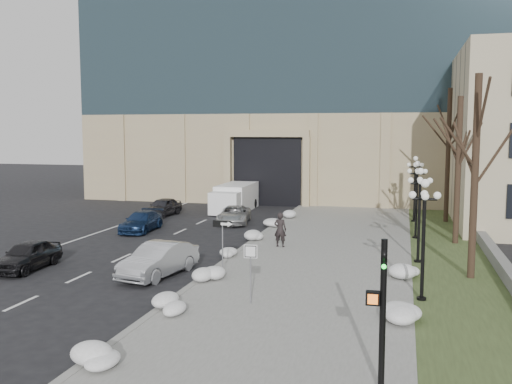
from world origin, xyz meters
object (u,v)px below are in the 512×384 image
lamppost_d (415,180)px  one_way_sign (226,230)px  car_b (159,260)px  traffic_signal (381,319)px  keep_sign (251,261)px  car_d (234,215)px  lamppost_b (420,202)px  car_e (163,207)px  lamppost_a (424,223)px  car_c (141,221)px  lamppost_c (417,189)px  pedestrian (280,230)px  box_truck (235,198)px  car_a (27,255)px

lamppost_d → one_way_sign: bearing=-115.7°
car_b → lamppost_d: 21.77m
traffic_signal → keep_sign: bearing=127.7°
car_d → lamppost_b: 15.75m
car_e → lamppost_a: 26.13m
car_b → car_c: 11.98m
car_e → lamppost_c: bearing=-10.0°
car_e → lamppost_b: bearing=-26.6°
keep_sign → lamppost_d: lamppost_d is taller
pedestrian → keep_sign: (1.13, -10.51, 0.65)m
pedestrian → lamppost_d: bearing=-119.8°
car_d → box_truck: (-1.75, 5.99, 0.43)m
lamppost_c → keep_sign: bearing=-112.3°
car_c → lamppost_a: 20.95m
car_d → lamppost_a: size_ratio=0.94×
box_truck → lamppost_d: 14.44m
car_c → keep_sign: bearing=-54.9°
box_truck → lamppost_c: lamppost_c is taller
pedestrian → car_c: bearing=-14.0°
pedestrian → car_d: bearing=-53.3°
car_a → traffic_signal: 19.02m
car_c → lamppost_c: (17.33, 1.48, 2.44)m
traffic_signal → car_b: bearing=135.8°
one_way_sign → lamppost_a: (8.47, -1.87, 0.97)m
car_b → lamppost_d: bearing=68.3°
car_c → lamppost_b: 18.21m
car_a → car_d: 16.30m
car_c → one_way_sign: 13.18m
lamppost_c → pedestrian: bearing=-147.7°
pedestrian → box_truck: 15.20m
traffic_signal → car_c: bearing=127.6°
car_c → lamppost_d: size_ratio=0.92×
car_c → traffic_signal: traffic_signal is taller
car_e → keep_sign: (12.49, -20.25, 1.04)m
car_c → lamppost_b: bearing=-20.1°
car_b → car_d: 14.91m
lamppost_c → car_c: bearing=-175.1°
box_truck → lamppost_d: lamppost_d is taller
car_a → one_way_sign: one_way_sign is taller
lamppost_a → car_b: bearing=174.4°
pedestrian → lamppost_d: size_ratio=0.41×
car_b → lamppost_b: 12.83m
box_truck → lamppost_a: (14.08, -21.98, 2.03)m
car_a → lamppost_a: (17.96, -0.70, 2.39)m
box_truck → lamppost_b: 21.02m
car_a → car_b: (6.55, 0.41, 0.07)m
lamppost_a → lamppost_c: size_ratio=1.00×
one_way_sign → lamppost_c: 14.02m
keep_sign → traffic_signal: 7.89m
lamppost_a → pedestrian: bearing=131.4°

